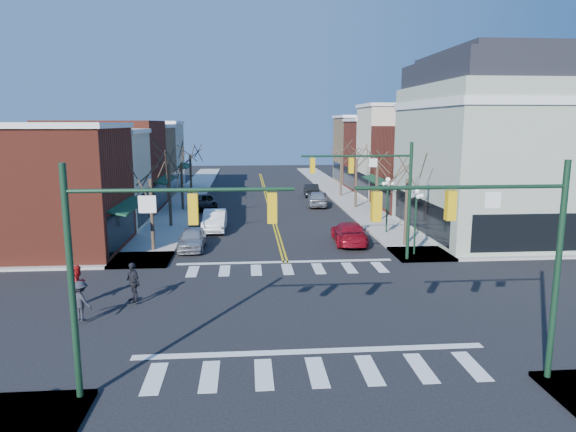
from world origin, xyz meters
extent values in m
plane|color=black|center=(0.00, 0.00, 0.00)|extent=(160.00, 160.00, 0.00)
cube|color=#9E9B93|center=(-8.75, 20.00, 0.07)|extent=(3.50, 70.00, 0.15)
cube|color=#9E9B93|center=(8.75, 20.00, 0.07)|extent=(3.50, 70.00, 0.15)
cube|color=maroon|center=(-15.50, 11.75, 4.00)|extent=(10.00, 8.50, 8.00)
cube|color=beige|center=(-15.50, 19.50, 3.75)|extent=(10.00, 7.00, 7.50)
cube|color=maroon|center=(-15.50, 27.50, 4.25)|extent=(10.00, 9.00, 8.50)
cube|color=#957752|center=(-15.50, 35.75, 3.90)|extent=(10.00, 7.50, 7.80)
cube|color=beige|center=(-15.50, 43.50, 4.10)|extent=(10.00, 8.00, 8.20)
cube|color=maroon|center=(15.50, 25.75, 4.00)|extent=(10.00, 8.50, 8.00)
cube|color=beige|center=(15.50, 33.50, 5.00)|extent=(10.00, 7.00, 10.00)
cube|color=maroon|center=(15.50, 41.00, 4.25)|extent=(10.00, 8.00, 8.50)
cube|color=#957752|center=(15.50, 49.00, 4.50)|extent=(10.00, 8.00, 9.00)
cube|color=#9EAA93|center=(16.50, 14.50, 5.50)|extent=(12.00, 14.00, 11.00)
cube|color=white|center=(16.50, 14.50, 9.60)|extent=(12.25, 14.25, 0.50)
cube|color=black|center=(16.50, 14.50, 11.90)|extent=(11.40, 13.40, 1.80)
cube|color=black|center=(16.50, 14.50, 13.00)|extent=(9.80, 11.80, 0.60)
cylinder|color=#14331E|center=(-7.40, -7.40, 3.60)|extent=(0.20, 0.20, 7.20)
cylinder|color=#14331E|center=(-4.15, -7.40, 6.40)|extent=(6.50, 0.12, 0.12)
cube|color=gold|center=(-3.83, -7.40, 5.85)|extent=(0.28, 0.28, 0.90)
cube|color=gold|center=(-1.55, -7.40, 5.85)|extent=(0.28, 0.28, 0.90)
cylinder|color=#14331E|center=(7.40, -7.40, 3.60)|extent=(0.20, 0.20, 7.20)
cylinder|color=#14331E|center=(4.15, -7.40, 6.40)|extent=(6.50, 0.12, 0.12)
cube|color=gold|center=(3.83, -7.40, 5.85)|extent=(0.28, 0.28, 0.90)
cube|color=gold|center=(1.55, -7.40, 5.85)|extent=(0.28, 0.28, 0.90)
cylinder|color=#14331E|center=(7.40, 7.40, 3.60)|extent=(0.20, 0.20, 7.20)
cylinder|color=#14331E|center=(4.15, 7.40, 6.40)|extent=(6.50, 0.12, 0.12)
cube|color=gold|center=(3.83, 7.40, 5.85)|extent=(0.28, 0.28, 0.90)
cube|color=gold|center=(1.55, 7.40, 5.85)|extent=(0.28, 0.28, 0.90)
cylinder|color=#14331E|center=(8.20, 8.50, 2.00)|extent=(0.12, 0.12, 4.00)
sphere|color=white|center=(8.20, 8.50, 4.15)|extent=(0.36, 0.36, 0.36)
cylinder|color=#14331E|center=(8.20, 15.00, 2.00)|extent=(0.12, 0.12, 4.00)
sphere|color=white|center=(8.20, 15.00, 4.15)|extent=(0.36, 0.36, 0.36)
cylinder|color=#382B21|center=(-8.40, 11.00, 2.38)|extent=(0.24, 0.24, 4.76)
cylinder|color=#382B21|center=(-8.40, 19.00, 2.52)|extent=(0.24, 0.24, 5.04)
cylinder|color=#382B21|center=(-8.40, 27.00, 2.27)|extent=(0.24, 0.24, 4.55)
cylinder|color=#382B21|center=(-8.40, 35.00, 2.45)|extent=(0.24, 0.24, 4.90)
cylinder|color=#382B21|center=(8.40, 11.00, 2.31)|extent=(0.24, 0.24, 4.62)
cylinder|color=#382B21|center=(8.40, 19.00, 2.59)|extent=(0.24, 0.24, 5.18)
cylinder|color=#382B21|center=(8.40, 27.00, 2.42)|extent=(0.24, 0.24, 4.83)
cylinder|color=#382B21|center=(8.40, 35.00, 2.48)|extent=(0.24, 0.24, 4.97)
imported|color=#AAA9AE|center=(-5.94, 11.46, 0.72)|extent=(1.74, 4.25, 1.44)
imported|color=white|center=(-4.80, 17.39, 0.81)|extent=(1.75, 4.90, 1.61)
imported|color=black|center=(-6.40, 27.71, 0.70)|extent=(2.88, 5.25, 1.39)
imported|color=maroon|center=(4.80, 12.28, 0.76)|extent=(2.44, 5.35, 1.52)
imported|color=#A3A3A7|center=(4.80, 28.48, 0.80)|extent=(2.36, 4.86, 1.60)
imported|color=black|center=(5.11, 35.78, 0.72)|extent=(1.74, 4.45, 1.44)
imported|color=#AD1212|center=(-10.00, 1.04, 1.04)|extent=(0.89, 1.02, 1.77)
imported|color=black|center=(-7.57, 1.02, 1.07)|extent=(1.03, 1.13, 1.85)
imported|color=#202129|center=(-9.24, -1.15, 1.00)|extent=(1.26, 1.14, 1.70)
camera|label=1|loc=(-2.29, -22.16, 8.29)|focal=32.00mm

